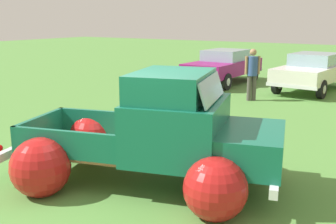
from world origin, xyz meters
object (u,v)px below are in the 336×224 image
Objects in this scene: vintage_pickup_truck at (162,141)px; spectator_0 at (252,71)px; show_car_0 at (224,65)px; show_car_1 at (313,71)px.

vintage_pickup_truck is 7.77m from spectator_0.
show_car_1 is at bearing 94.99° from show_car_0.
show_car_0 is 3.62m from show_car_1.
vintage_pickup_truck is 11.13m from show_car_0.
show_car_1 is (3.61, 0.25, -0.00)m from show_car_0.
spectator_0 is at bearing 41.01° from show_car_0.
show_car_1 is 2.52× the size of spectator_0.
show_car_0 is 2.51× the size of spectator_0.
spectator_0 is (-1.43, 7.64, 0.24)m from vintage_pickup_truck.
vintage_pickup_truck is 2.84× the size of spectator_0.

